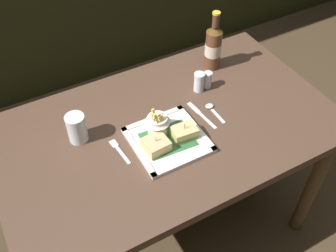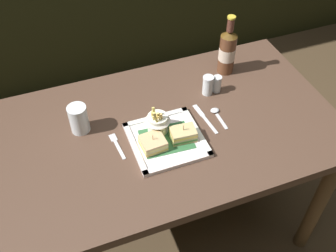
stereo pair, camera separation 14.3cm
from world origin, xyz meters
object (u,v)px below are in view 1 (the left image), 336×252
fork (119,150)px  knife (200,114)px  dining_table (168,143)px  water_glass (77,130)px  pepper_shaker (208,81)px  sandwich_half_left (156,145)px  spoon (212,108)px  salt_shaker (199,83)px  beer_bottle (213,47)px  fries_cup (158,122)px  square_plate (168,140)px  sandwich_half_right (184,133)px

fork → knife: (0.36, 0.02, 0.00)m
dining_table → water_glass: (-0.32, 0.10, 0.15)m
pepper_shaker → sandwich_half_left: bearing=-149.3°
dining_table → spoon: spoon is taller
water_glass → salt_shaker: bearing=2.3°
beer_bottle → sandwich_half_left: bearing=-144.4°
fries_cup → pepper_shaker: (0.31, 0.14, -0.03)m
dining_table → spoon: size_ratio=10.94×
fork → fries_cup: bearing=1.9°
beer_bottle → fork: size_ratio=2.02×
fries_cup → salt_shaker: bearing=27.6°
sandwich_half_left → spoon: sandwich_half_left is taller
square_plate → pepper_shaker: (0.29, 0.19, 0.03)m
dining_table → sandwich_half_right: (0.02, -0.09, 0.13)m
sandwich_half_right → knife: (0.12, 0.08, -0.03)m
square_plate → salt_shaker: 0.32m
dining_table → knife: size_ratio=7.45×
sandwich_half_left → salt_shaker: (0.31, 0.21, 0.01)m
fries_cup → knife: fries_cup is taller
knife → salt_shaker: (0.07, 0.13, 0.04)m
sandwich_half_right → salt_shaker: bearing=47.2°
fork → salt_shaker: 0.45m
dining_table → salt_shaker: (0.21, 0.12, 0.14)m
salt_shaker → sandwich_half_left: bearing=-146.0°
knife → salt_shaker: salt_shaker is taller
sandwich_half_left → fries_cup: size_ratio=0.77×
square_plate → fork: bearing=165.1°
square_plate → fries_cup: fries_cup is taller
square_plate → water_glass: (-0.28, 0.17, 0.04)m
sandwich_half_left → fries_cup: (0.04, 0.07, 0.03)m
sandwich_half_left → fries_cup: bearing=58.2°
sandwich_half_left → salt_shaker: 0.37m
knife → sandwich_half_right: bearing=-146.7°
square_plate → knife: square_plate is taller
pepper_shaker → fries_cup: bearing=-155.7°
sandwich_half_left → salt_shaker: salt_shaker is taller
beer_bottle → knife: bearing=-131.0°
dining_table → water_glass: bearing=162.4°
fries_cup → fork: fries_cup is taller
pepper_shaker → beer_bottle: bearing=49.5°
dining_table → salt_shaker: size_ratio=15.39×
beer_bottle → salt_shaker: beer_bottle is taller
knife → spoon: spoon is taller
square_plate → sandwich_half_right: bearing=-16.8°
sandwich_half_left → fries_cup: fries_cup is taller
square_plate → salt_shaker: (0.25, 0.19, 0.03)m
square_plate → pepper_shaker: size_ratio=3.54×
sandwich_half_right → beer_bottle: beer_bottle is taller
sandwich_half_left → spoon: 0.30m
fork → spoon: spoon is taller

